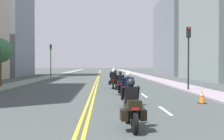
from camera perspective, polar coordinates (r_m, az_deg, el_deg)
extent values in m
plane|color=#404745|center=(52.00, -2.74, -1.15)|extent=(264.00, 264.00, 0.00)
cube|color=gray|center=(52.69, -11.38, -1.08)|extent=(2.28, 144.00, 0.12)
cube|color=gray|center=(52.50, 5.93, -1.07)|extent=(2.28, 144.00, 0.12)
cube|color=yellow|center=(52.00, -2.87, -1.15)|extent=(0.12, 132.00, 0.01)
cube|color=yellow|center=(52.00, -2.61, -1.15)|extent=(0.12, 132.00, 0.01)
cube|color=silver|center=(12.43, 10.87, -8.19)|extent=(0.14, 2.40, 0.01)
cube|color=silver|center=(18.27, 6.65, -5.21)|extent=(0.14, 2.40, 0.01)
cube|color=silver|center=(24.19, 4.50, -3.67)|extent=(0.14, 2.40, 0.01)
cube|color=silver|center=(30.15, 3.20, -2.74)|extent=(0.14, 2.40, 0.01)
cube|color=silver|center=(36.12, 2.33, -2.11)|extent=(0.14, 2.40, 0.01)
cube|color=silver|center=(42.09, 1.71, -1.66)|extent=(0.14, 2.40, 0.01)
cube|color=silver|center=(48.08, 1.24, -1.32)|extent=(0.14, 2.40, 0.01)
cube|color=silver|center=(54.06, 0.88, -1.06)|extent=(0.14, 2.40, 0.01)
cube|color=silver|center=(60.05, 0.58, -0.85)|extent=(0.14, 2.40, 0.01)
cube|color=gray|center=(53.80, -20.86, 12.46)|extent=(6.82, 12.51, 25.40)
cube|color=slate|center=(58.92, 13.29, 6.74)|extent=(6.44, 19.42, 15.73)
cube|color=#2D3847|center=(59.60, 16.28, 2.87)|extent=(0.04, 16.31, 0.90)
cube|color=#2D3847|center=(59.90, 16.30, 7.01)|extent=(0.04, 16.31, 0.90)
cube|color=#2D3847|center=(60.50, 16.33, 11.09)|extent=(0.04, 16.31, 0.90)
cylinder|color=black|center=(9.61, 3.20, -8.96)|extent=(0.15, 0.66, 0.65)
cylinder|color=black|center=(8.14, 4.71, -10.79)|extent=(0.15, 0.66, 0.65)
cube|color=silver|center=(9.56, 3.20, -6.92)|extent=(0.16, 0.33, 0.04)
cube|color=black|center=(8.83, 3.89, -8.01)|extent=(0.38, 1.16, 0.40)
cube|color=black|center=(8.13, 4.63, -7.23)|extent=(0.42, 0.38, 0.28)
cube|color=red|center=(7.96, 4.85, -7.99)|extent=(0.20, 0.04, 0.06)
cube|color=black|center=(8.36, 2.45, -9.22)|extent=(0.22, 0.45, 0.32)
cube|color=black|center=(8.45, 6.26, -9.11)|extent=(0.22, 0.45, 0.32)
cube|color=#B2C1CC|center=(9.25, 3.44, -5.22)|extent=(0.37, 0.14, 0.36)
cube|color=black|center=(8.72, 3.95, -5.14)|extent=(0.41, 0.28, 0.50)
cylinder|color=black|center=(8.83, 2.25, -4.73)|extent=(0.11, 0.29, 0.45)
cylinder|color=black|center=(8.90, 5.33, -4.69)|extent=(0.11, 0.29, 0.45)
sphere|color=black|center=(8.71, 3.92, -2.56)|extent=(0.26, 0.26, 0.26)
cylinder|color=black|center=(14.31, 3.05, -5.67)|extent=(0.15, 0.64, 0.64)
cylinder|color=black|center=(12.85, 3.71, -6.44)|extent=(0.15, 0.64, 0.64)
cube|color=silver|center=(14.28, 3.05, -4.31)|extent=(0.14, 0.32, 0.04)
cube|color=black|center=(13.55, 3.37, -4.86)|extent=(0.33, 1.13, 0.40)
cube|color=black|center=(12.87, 3.68, -4.19)|extent=(0.40, 0.36, 0.28)
cube|color=red|center=(12.69, 3.77, -4.62)|extent=(0.20, 0.03, 0.06)
cube|color=black|center=(13.09, 2.35, -5.50)|extent=(0.20, 0.44, 0.32)
cube|color=black|center=(13.15, 4.79, -5.48)|extent=(0.20, 0.44, 0.32)
cube|color=#B2C1CC|center=(13.99, 3.16, -3.11)|extent=(0.36, 0.13, 0.36)
cube|color=black|center=(13.46, 3.39, -2.76)|extent=(0.40, 0.26, 0.60)
cylinder|color=black|center=(13.58, 2.32, -2.52)|extent=(0.10, 0.28, 0.45)
cylinder|color=black|center=(13.63, 4.33, -2.50)|extent=(0.10, 0.28, 0.45)
sphere|color=white|center=(13.46, 3.38, -0.89)|extent=(0.26, 0.26, 0.26)
cylinder|color=black|center=(19.72, 1.48, -3.87)|extent=(0.15, 0.61, 0.61)
cylinder|color=black|center=(18.18, 1.92, -4.29)|extent=(0.15, 0.61, 0.61)
cube|color=silver|center=(19.70, 1.48, -2.92)|extent=(0.15, 0.32, 0.04)
cube|color=black|center=(18.93, 1.69, -3.22)|extent=(0.35, 1.19, 0.40)
cube|color=black|center=(18.22, 1.90, -2.70)|extent=(0.41, 0.37, 0.28)
cube|color=red|center=(18.03, 1.96, -2.99)|extent=(0.20, 0.04, 0.06)
cube|color=black|center=(18.45, 0.96, -3.65)|extent=(0.21, 0.45, 0.32)
cube|color=black|center=(18.50, 2.70, -3.63)|extent=(0.21, 0.45, 0.32)
cube|color=#B2C1CC|center=(19.40, 1.56, -1.99)|extent=(0.36, 0.13, 0.36)
cube|color=black|center=(18.85, 1.71, -1.82)|extent=(0.41, 0.27, 0.53)
cylinder|color=black|center=(18.97, 0.95, -1.65)|extent=(0.11, 0.28, 0.45)
cylinder|color=black|center=(19.02, 2.39, -1.65)|extent=(0.11, 0.28, 0.45)
sphere|color=black|center=(18.86, 1.70, -0.59)|extent=(0.26, 0.26, 0.26)
cylinder|color=black|center=(24.41, 0.19, -2.85)|extent=(0.15, 0.67, 0.67)
cylinder|color=black|center=(22.79, 0.23, -3.13)|extent=(0.15, 0.67, 0.67)
cube|color=silver|center=(24.39, 0.19, -2.02)|extent=(0.15, 0.32, 0.04)
cube|color=black|center=(23.58, 0.21, -2.30)|extent=(0.36, 1.25, 0.40)
cube|color=black|center=(22.84, 0.23, -1.86)|extent=(0.41, 0.37, 0.28)
cube|color=red|center=(22.65, 0.24, -2.09)|extent=(0.20, 0.04, 0.06)
cube|color=black|center=(23.10, -0.47, -2.62)|extent=(0.21, 0.45, 0.32)
cube|color=black|center=(23.10, 0.92, -2.62)|extent=(0.21, 0.45, 0.32)
cube|color=#B2C1CC|center=(24.08, 0.20, -1.33)|extent=(0.36, 0.13, 0.36)
cube|color=black|center=(23.51, 0.21, -1.18)|extent=(0.41, 0.27, 0.53)
cylinder|color=black|center=(23.66, -0.37, -1.04)|extent=(0.11, 0.28, 0.45)
cylinder|color=black|center=(23.66, 0.79, -1.04)|extent=(0.11, 0.28, 0.45)
sphere|color=white|center=(23.53, 0.21, -0.18)|extent=(0.26, 0.26, 0.26)
cylinder|color=black|center=(30.15, 0.38, -2.12)|extent=(0.15, 0.66, 0.66)
cylinder|color=black|center=(28.61, 0.43, -2.29)|extent=(0.15, 0.66, 0.66)
cube|color=silver|center=(30.13, 0.38, -1.45)|extent=(0.15, 0.32, 0.04)
cube|color=black|center=(29.37, 0.40, -1.65)|extent=(0.35, 1.18, 0.40)
cube|color=black|center=(28.67, 0.42, -1.28)|extent=(0.41, 0.37, 0.28)
cube|color=red|center=(28.48, 0.43, -1.46)|extent=(0.20, 0.04, 0.06)
cube|color=black|center=(28.91, -0.14, -1.89)|extent=(0.21, 0.45, 0.32)
cube|color=black|center=(28.92, 0.97, -1.89)|extent=(0.21, 0.45, 0.32)
cube|color=#B2C1CC|center=(29.85, 0.39, -0.88)|extent=(0.36, 0.13, 0.36)
cube|color=black|center=(29.30, 0.40, -0.68)|extent=(0.41, 0.27, 0.60)
cylinder|color=black|center=(29.45, -0.07, -0.58)|extent=(0.11, 0.28, 0.45)
cylinder|color=black|center=(29.45, 0.87, -0.58)|extent=(0.11, 0.28, 0.45)
sphere|color=white|center=(29.32, 0.40, 0.18)|extent=(0.26, 0.26, 0.26)
cylinder|color=black|center=(35.06, 0.13, -1.67)|extent=(0.14, 0.66, 0.66)
cylinder|color=black|center=(33.43, 0.37, -1.81)|extent=(0.14, 0.66, 0.66)
cube|color=silver|center=(35.05, 0.13, -1.10)|extent=(0.16, 0.33, 0.04)
cube|color=black|center=(34.23, 0.24, -1.27)|extent=(0.38, 1.26, 0.40)
cube|color=black|center=(33.49, 0.35, -0.95)|extent=(0.42, 0.38, 0.28)
cube|color=red|center=(33.30, 0.38, -1.09)|extent=(0.20, 0.04, 0.06)
cube|color=black|center=(33.72, -0.16, -1.48)|extent=(0.22, 0.45, 0.32)
cube|color=black|center=(33.77, 0.79, -1.47)|extent=(0.22, 0.45, 0.32)
cube|color=#B2C1CC|center=(34.74, 0.17, -0.61)|extent=(0.37, 0.14, 0.36)
cube|color=black|center=(34.17, 0.25, -0.50)|extent=(0.41, 0.28, 0.53)
cylinder|color=black|center=(34.29, -0.17, -0.41)|extent=(0.11, 0.29, 0.45)
cylinder|color=black|center=(34.34, 0.63, -0.41)|extent=(0.11, 0.29, 0.45)
sphere|color=black|center=(34.19, 0.25, 0.18)|extent=(0.26, 0.26, 0.26)
cube|color=black|center=(15.16, 18.02, -6.51)|extent=(0.37, 0.37, 0.03)
cone|color=orange|center=(15.12, 18.03, -5.17)|extent=(0.30, 0.30, 0.68)
cylinder|color=white|center=(15.11, 18.03, -4.86)|extent=(0.20, 0.20, 0.08)
cylinder|color=black|center=(21.75, 15.44, 1.17)|extent=(0.12, 0.12, 4.11)
cube|color=black|center=(21.89, 15.48, 7.48)|extent=(0.28, 0.28, 0.80)
sphere|color=red|center=(21.78, 15.60, 8.26)|extent=(0.18, 0.18, 0.18)
cylinder|color=black|center=(43.10, -12.48, 1.28)|extent=(0.12, 0.12, 4.37)
cube|color=black|center=(43.18, -12.50, 4.65)|extent=(0.28, 0.28, 0.80)
sphere|color=green|center=(43.02, -12.53, 4.29)|extent=(0.18, 0.18, 0.18)
cylinder|color=#4D3B25|center=(26.32, -22.02, -0.63)|extent=(0.24, 0.24, 2.52)
sphere|color=#3B7044|center=(26.34, -22.05, 3.75)|extent=(2.14, 2.14, 2.14)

